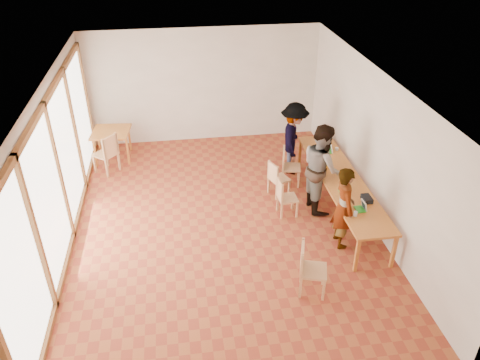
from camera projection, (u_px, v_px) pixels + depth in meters
name	position (u px, v px, depth m)	size (l,w,h in m)	color
ground	(223.00, 223.00, 9.53)	(8.00, 8.00, 0.00)	#994825
wall_back	(204.00, 86.00, 12.14)	(6.00, 0.10, 3.00)	beige
wall_front	(260.00, 323.00, 5.37)	(6.00, 0.10, 3.00)	beige
wall_right	(373.00, 148.00, 9.14)	(0.10, 8.00, 3.00)	beige
window_wall	(57.00, 170.00, 8.38)	(0.10, 8.00, 3.00)	white
ceiling	(219.00, 80.00, 7.97)	(6.00, 8.00, 0.04)	white
communal_table	(341.00, 180.00, 9.65)	(0.80, 4.00, 0.75)	#BB6929
side_table	(111.00, 134.00, 11.59)	(0.90, 0.90, 0.75)	#BB6929
chair_near	(308.00, 264.00, 7.62)	(0.55, 0.55, 0.50)	#E4AA72
chair_mid	(284.00, 194.00, 9.56)	(0.39, 0.39, 0.43)	#E4AA72
chair_far	(276.00, 175.00, 10.18)	(0.50, 0.50, 0.44)	#E4AA72
chair_empty	(287.00, 163.00, 10.60)	(0.50, 0.50, 0.47)	#E4AA72
chair_spare	(108.00, 150.00, 10.98)	(0.66, 0.66, 0.53)	#E4AA72
person_near	(344.00, 207.00, 8.58)	(0.60, 0.39, 1.64)	gray
person_mid	(321.00, 168.00, 9.58)	(0.92, 0.72, 1.90)	gray
person_far	(294.00, 139.00, 10.90)	(1.13, 0.65, 1.75)	gray
laptop_near	(362.00, 207.00, 8.62)	(0.20, 0.23, 0.18)	green
laptop_mid	(346.00, 191.00, 9.10)	(0.21, 0.24, 0.19)	green
laptop_far	(329.00, 149.00, 10.60)	(0.24, 0.27, 0.21)	green
yellow_mug	(328.00, 166.00, 9.95)	(0.14, 0.14, 0.11)	orange
green_bottle	(327.00, 133.00, 11.12)	(0.07, 0.07, 0.28)	#167223
clear_glass	(355.00, 214.00, 8.45)	(0.07, 0.07, 0.09)	silver
condiment_cup	(337.00, 149.00, 10.67)	(0.08, 0.08, 0.06)	white
pink_phone	(325.00, 146.00, 10.83)	(0.05, 0.10, 0.01)	#BB3F68
black_pouch	(367.00, 199.00, 8.87)	(0.16, 0.26, 0.09)	black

